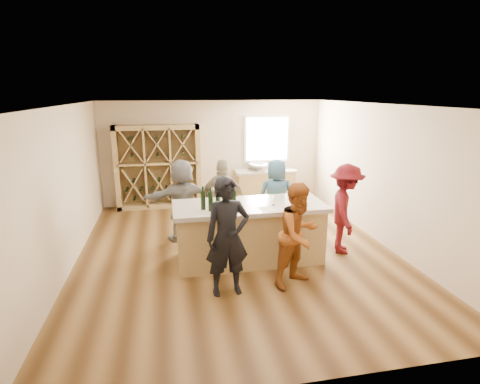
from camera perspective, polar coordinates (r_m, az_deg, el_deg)
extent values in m
cube|color=brown|center=(7.44, -0.47, -9.40)|extent=(6.00, 7.00, 0.10)
cube|color=white|center=(6.77, -0.52, 13.54)|extent=(6.00, 7.00, 0.10)
cube|color=beige|center=(10.41, -4.09, 6.05)|extent=(6.00, 0.10, 2.80)
cube|color=beige|center=(3.72, 9.75, -11.27)|extent=(6.00, 0.10, 2.80)
cube|color=beige|center=(7.09, -25.52, 0.26)|extent=(0.10, 7.00, 2.80)
cube|color=beige|center=(8.08, 21.31, 2.39)|extent=(0.10, 7.00, 2.80)
cube|color=white|center=(10.56, 4.11, 8.10)|extent=(1.30, 0.06, 1.30)
cube|color=white|center=(10.53, 4.16, 8.08)|extent=(1.18, 0.01, 1.18)
cube|color=#AA8B51|center=(10.11, -12.34, 3.74)|extent=(2.20, 0.45, 2.20)
cube|color=#AA8B51|center=(10.53, 3.83, 0.76)|extent=(1.60, 0.58, 0.86)
cube|color=#ADA18E|center=(10.42, 3.88, 3.21)|extent=(1.70, 0.62, 0.06)
imported|color=silver|center=(10.35, 2.81, 3.84)|extent=(0.54, 0.54, 0.19)
cylinder|color=silver|center=(10.51, 2.58, 4.34)|extent=(0.02, 0.02, 0.30)
cube|color=#AA8B51|center=(6.90, 1.40, -6.45)|extent=(2.60, 1.00, 1.00)
cube|color=#ADA18E|center=(6.72, 1.43, -2.17)|extent=(2.72, 1.12, 0.08)
cylinder|color=black|center=(6.39, -5.64, -1.25)|extent=(0.10, 0.10, 0.33)
cylinder|color=black|center=(6.31, -4.50, -1.44)|extent=(0.09, 0.09, 0.33)
cylinder|color=black|center=(6.47, -3.39, -1.02)|extent=(0.10, 0.10, 0.32)
cylinder|color=black|center=(6.39, -1.33, -1.40)|extent=(0.09, 0.09, 0.28)
cylinder|color=black|center=(6.45, -0.91, -1.14)|extent=(0.08, 0.08, 0.31)
cone|color=white|center=(6.19, -0.11, -2.48)|extent=(0.08, 0.08, 0.17)
cone|color=white|center=(6.45, 8.04, -1.95)|extent=(0.08, 0.08, 0.16)
cone|color=white|center=(6.65, 5.08, -1.23)|extent=(0.09, 0.09, 0.18)
cone|color=white|center=(6.72, 9.31, -1.30)|extent=(0.07, 0.07, 0.16)
cube|color=white|center=(6.24, -0.34, -3.14)|extent=(0.35, 0.40, 0.00)
cube|color=white|center=(6.43, 4.05, -2.62)|extent=(0.25, 0.32, 0.00)
cube|color=white|center=(6.58, 8.99, -2.37)|extent=(0.24, 0.32, 0.00)
imported|color=black|center=(5.65, -1.93, -6.90)|extent=(0.71, 0.55, 1.84)
imported|color=#994C19|center=(6.02, 8.96, -6.46)|extent=(0.94, 0.79, 1.69)
imported|color=#590F14|center=(7.41, 15.74, -2.50)|extent=(0.87, 1.23, 1.73)
imported|color=gray|center=(7.81, -2.57, -1.18)|extent=(1.11, 0.85, 1.70)
imported|color=#335972|center=(8.11, 5.55, -0.78)|extent=(0.86, 0.61, 1.65)
imported|color=slate|center=(7.83, -8.77, -1.19)|extent=(1.66, 0.81, 1.72)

